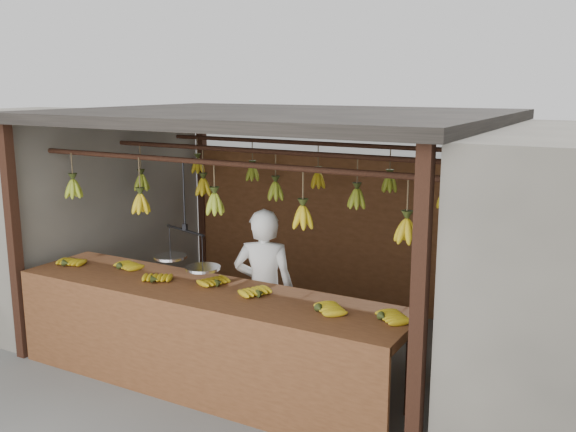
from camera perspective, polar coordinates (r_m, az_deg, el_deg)
The scene contains 8 objects.
ground at distance 6.83m, azimuth -1.26°, elevation -11.19°, with size 80.00×80.00×0.00m, color #5B5B57.
stall at distance 6.61m, azimuth 0.12°, elevation 5.75°, with size 4.30×3.30×2.40m.
neighbor_left at distance 8.83m, azimuth -21.86°, elevation 1.02°, with size 3.00×3.00×2.30m, color slate.
counter at distance 5.64m, azimuth -8.10°, elevation -8.59°, with size 3.72×0.85×0.96m.
hanging_bananas at distance 6.38m, azimuth -1.25°, elevation 2.24°, with size 3.60×2.21×0.38m.
balance_scale at distance 5.86m, azimuth -9.05°, elevation -3.68°, with size 0.79×0.45×0.94m.
vendor at distance 5.96m, azimuth -2.13°, elevation -6.68°, with size 0.57×0.37×1.55m, color white.
bag_bundles at distance 7.08m, azimuth 18.17°, elevation -2.47°, with size 0.08×0.26×1.17m.
Camera 1 is at (3.21, -5.41, 2.66)m, focal length 40.00 mm.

